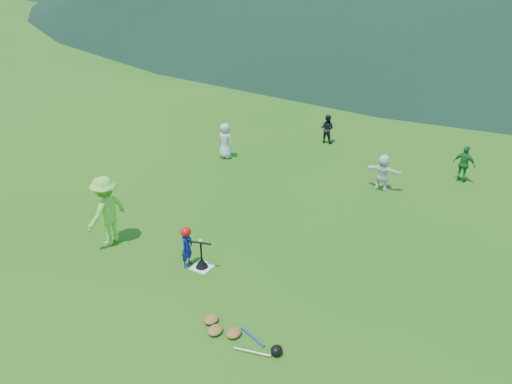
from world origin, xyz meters
TOP-DOWN VIEW (x-y plane):
  - ground at (0.00, 0.00)m, footprint 120.00×120.00m
  - home_plate at (0.00, 0.00)m, footprint 0.45×0.45m
  - baseball at (0.00, 0.00)m, footprint 0.08×0.08m
  - batter_child at (-0.34, -0.09)m, footprint 0.28×0.39m
  - adult_coach at (-2.65, -0.26)m, footprint 0.68×1.17m
  - fielder_a at (-3.23, 5.88)m, footprint 0.64×0.44m
  - fielder_b at (-0.75, 9.07)m, footprint 0.54×0.43m
  - fielder_c at (4.34, 8.02)m, footprint 0.75×0.45m
  - fielder_d at (2.33, 6.14)m, footprint 1.09×0.35m
  - batting_tee at (0.00, 0.00)m, footprint 0.30×0.30m
  - batter_gear at (-0.31, -0.09)m, footprint 0.73×0.28m
  - equipment_pile at (1.87, -1.54)m, footprint 1.80×0.60m
  - outfield_fence at (0.00, 28.00)m, footprint 70.07×0.08m

SIDE VIEW (x-z plane):
  - ground at x=0.00m, z-range 0.00..0.00m
  - home_plate at x=0.00m, z-range 0.00..0.02m
  - equipment_pile at x=1.87m, z-range -0.03..0.16m
  - batting_tee at x=0.00m, z-range -0.21..0.47m
  - batter_child at x=-0.34m, z-range 0.00..1.00m
  - fielder_b at x=-0.75m, z-range 0.00..1.10m
  - fielder_d at x=2.33m, z-range 0.00..1.17m
  - fielder_c at x=4.34m, z-range 0.00..1.20m
  - fielder_a at x=-3.23m, z-range 0.00..1.25m
  - outfield_fence at x=0.00m, z-range 0.03..1.36m
  - baseball at x=0.00m, z-range 0.70..0.78m
  - batter_gear at x=-0.31m, z-range 0.72..1.08m
  - adult_coach at x=-2.65m, z-range 0.00..1.81m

